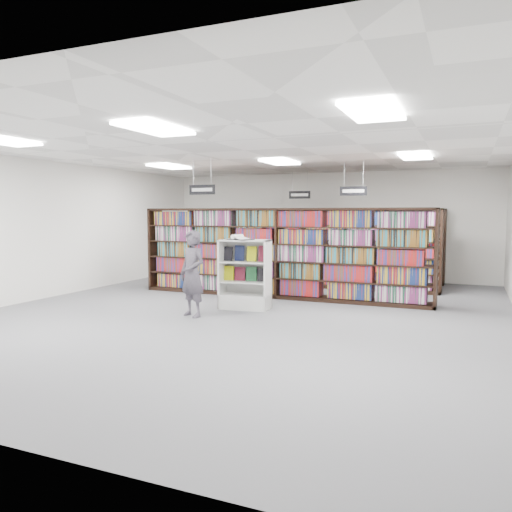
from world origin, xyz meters
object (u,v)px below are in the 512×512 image
at_px(endcap_display, 246,286).
at_px(shopper, 192,274).
at_px(open_book, 238,238).
at_px(bookshelf_row_near, 280,253).

xyz_separation_m(endcap_display, shopper, (-0.61, -1.12, 0.35)).
xyz_separation_m(endcap_display, open_book, (-0.13, -0.09, 0.99)).
height_order(endcap_display, open_book, open_book).
xyz_separation_m(open_book, shopper, (-0.48, -1.03, -0.64)).
relative_size(endcap_display, open_book, 2.14).
relative_size(bookshelf_row_near, shopper, 4.23).
bearing_deg(open_book, bookshelf_row_near, 94.68).
height_order(bookshelf_row_near, open_book, bookshelf_row_near).
distance_m(bookshelf_row_near, endcap_display, 1.69).
height_order(endcap_display, shopper, shopper).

